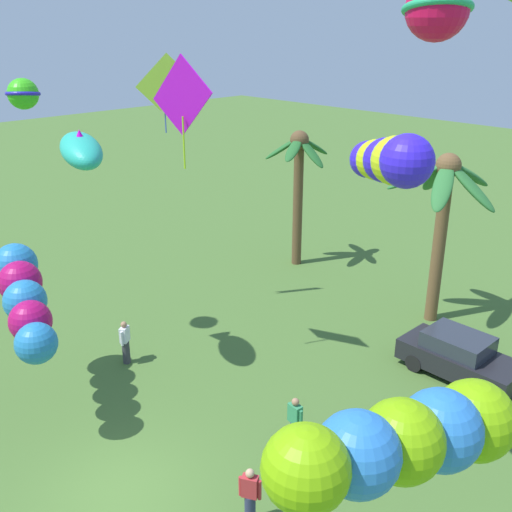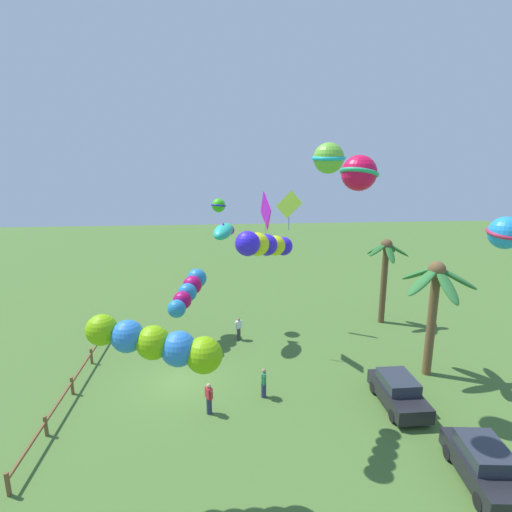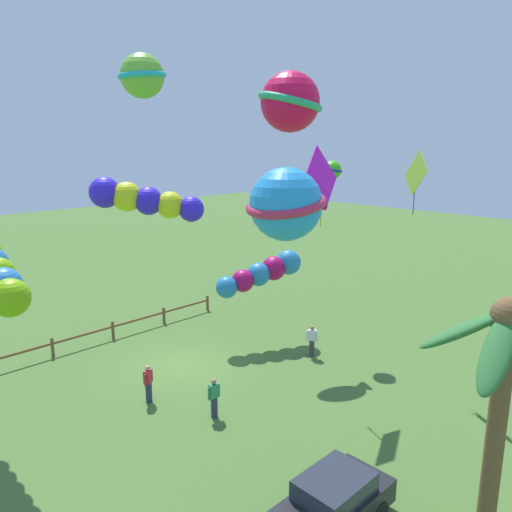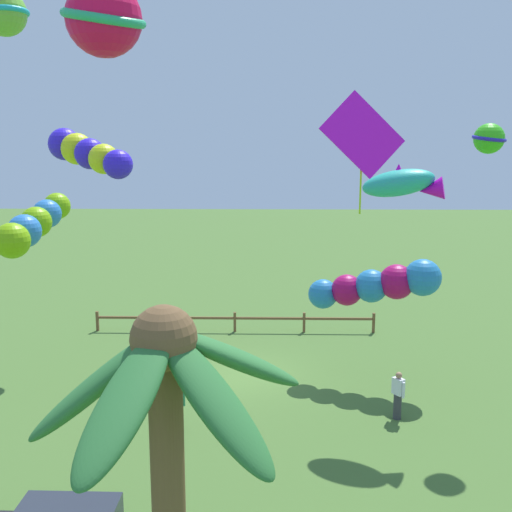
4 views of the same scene
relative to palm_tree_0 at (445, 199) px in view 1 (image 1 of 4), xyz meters
name	(u,v)px [view 1 (image 1 of 4)]	position (x,y,z in m)	size (l,w,h in m)	color
ground_plane	(120,493)	(-0.44, -14.05, -4.92)	(120.00, 120.00, 0.00)	#476B2D
palm_tree_0	(445,199)	(0.00, 0.00, 0.00)	(4.06, 4.27, 6.64)	brown
palm_tree_1	(299,170)	(-7.65, 0.50, -0.31)	(2.98, 3.37, 6.44)	brown
parked_car_1	(459,356)	(2.80, -3.06, -4.17)	(3.92, 1.78, 1.51)	black
spectator_0	(250,496)	(2.56, -12.37, -4.11)	(0.49, 0.39, 1.59)	#2D3351
spectator_1	(295,422)	(1.43, -9.60, -4.11)	(0.55, 0.26, 1.59)	#2D3351
spectator_2	(125,342)	(-5.59, -10.50, -4.11)	(0.40, 0.48, 1.59)	#38383D
kite_diamond_0	(182,98)	(-3.93, -8.89, 4.04)	(2.39, 0.36, 3.34)	#CF14E8
kite_ball_1	(23,94)	(-8.35, -11.67, 4.01)	(1.49, 1.49, 0.96)	green
kite_ball_3	(437,9)	(2.05, -5.42, 6.41)	(2.48, 2.48, 1.60)	#E60E43
kite_fish_4	(80,150)	(-5.64, -11.38, 2.61)	(2.80, 1.82, 1.23)	#26B39D
kite_tube_5	(24,296)	(-5.42, -13.75, -1.24)	(4.67, 2.32, 2.12)	#2378BE
kite_tube_6	(388,160)	(3.92, -9.90, 3.60)	(2.94, 2.63, 1.45)	#321DEC
kite_diamond_7	(163,83)	(-7.74, -6.77, 4.04)	(1.19, 1.65, 2.79)	#ACE13A
kite_tube_9	(412,438)	(7.20, -13.79, 0.96)	(1.57, 4.48, 2.00)	#7BBC0D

